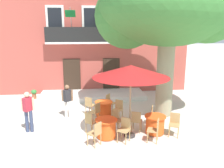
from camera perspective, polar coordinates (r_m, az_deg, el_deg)
name	(u,v)px	position (r m, az deg, el deg)	size (l,w,h in m)	color
ground_plane	(97,121)	(10.75, -3.79, -9.15)	(120.00, 120.00, 0.00)	beige
building_facade	(90,35)	(16.92, -5.43, 12.04)	(13.00, 5.09, 7.50)	#B24C42
entrance_step_platform	(93,95)	(14.39, -4.87, -2.79)	(6.47, 2.21, 0.25)	silver
plane_tree	(166,8)	(11.10, 13.41, 18.10)	(6.46, 5.67, 7.14)	gray
cafe_table_near_tree	(106,128)	(9.00, -1.44, -11.01)	(0.86, 0.86, 0.76)	#EA561E
cafe_chair_near_tree_0	(125,128)	(8.69, 3.18, -10.97)	(0.56, 0.56, 0.91)	tan
cafe_chair_near_tree_1	(117,119)	(9.52, 1.24, -8.72)	(0.57, 0.57, 0.91)	tan
cafe_chair_near_tree_2	(90,121)	(9.33, -5.42, -9.23)	(0.57, 0.57, 0.91)	tan
cafe_chair_near_tree_3	(96,132)	(8.36, -4.11, -11.99)	(0.56, 0.56, 0.91)	tan
cafe_table_middle	(155,124)	(9.50, 10.72, -9.91)	(0.86, 0.86, 0.76)	#EA561E
cafe_chair_middle_0	(136,120)	(9.46, 6.13, -8.94)	(0.52, 0.52, 0.91)	tan
cafe_chair_middle_1	(155,129)	(8.75, 10.70, -11.00)	(0.53, 0.53, 0.91)	tan
cafe_chair_middle_2	(174,123)	(9.45, 15.38, -9.38)	(0.53, 0.53, 0.91)	tan
cafe_chair_middle_3	(154,115)	(10.15, 10.58, -7.53)	(0.51, 0.51, 0.91)	tan
cafe_table_front	(104,109)	(11.09, -2.09, -6.24)	(0.86, 0.86, 0.76)	#EA561E
cafe_chair_front_0	(90,104)	(11.34, -5.64, -5.12)	(0.55, 0.55, 0.91)	tan
cafe_chair_front_1	(96,111)	(10.43, -4.12, -6.75)	(0.56, 0.56, 0.91)	tan
cafe_chair_front_2	(118,108)	(10.76, 1.55, -6.08)	(0.56, 0.56, 0.91)	tan
cafe_chair_front_3	(110,102)	(11.70, -0.55, -4.47)	(0.56, 0.56, 0.91)	tan
cafe_umbrella	(131,71)	(8.46, 4.74, 3.14)	(2.90, 2.90, 2.85)	#997A56
ground_planter_left	(34,94)	(14.75, -18.96, -2.28)	(0.33, 0.33, 0.57)	#995638
pedestrian_near_entrance	(28,110)	(9.88, -20.29, -6.02)	(0.53, 0.40, 1.71)	#384260
pedestrian_mid_plaza	(67,99)	(11.03, -11.10, -3.78)	(0.53, 0.39, 1.61)	silver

